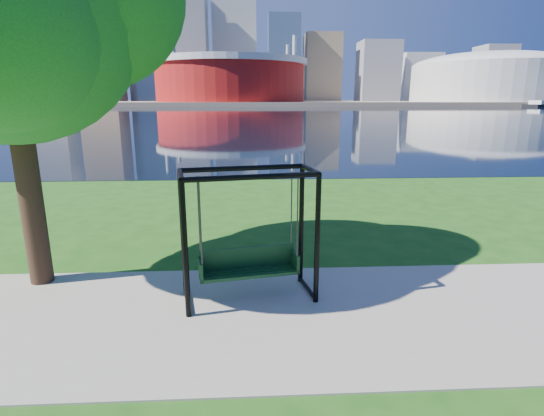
{
  "coord_description": "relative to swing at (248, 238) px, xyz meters",
  "views": [
    {
      "loc": [
        -0.2,
        -6.95,
        3.56
      ],
      "look_at": [
        0.17,
        0.0,
        1.76
      ],
      "focal_mm": 28.0,
      "sensor_mm": 36.0,
      "label": 1
    }
  ],
  "objects": [
    {
      "name": "arena",
      "position": [
        135.24,
        234.78,
        14.72
      ],
      "size": [
        84.0,
        84.0,
        26.56
      ],
      "color": "beige",
      "rests_on": "far_bank"
    },
    {
      "name": "ground",
      "position": [
        0.24,
        -0.22,
        -1.16
      ],
      "size": [
        900.0,
        900.0,
        0.0
      ],
      "primitive_type": "plane",
      "color": "#1E5114",
      "rests_on": "ground"
    },
    {
      "name": "swing",
      "position": [
        0.0,
        0.0,
        0.0
      ],
      "size": [
        2.48,
        1.42,
        2.39
      ],
      "rotation": [
        0.0,
        0.0,
        0.19
      ],
      "color": "black",
      "rests_on": "ground"
    },
    {
      "name": "river",
      "position": [
        0.24,
        101.78,
        -1.15
      ],
      "size": [
        900.0,
        180.0,
        0.02
      ],
      "primitive_type": "cube",
      "color": "black",
      "rests_on": "ground"
    },
    {
      "name": "skyline",
      "position": [
        -4.03,
        319.17,
        34.73
      ],
      "size": [
        392.0,
        66.0,
        96.5
      ],
      "color": "gray",
      "rests_on": "far_bank"
    },
    {
      "name": "path",
      "position": [
        0.24,
        -0.72,
        -1.14
      ],
      "size": [
        120.0,
        4.0,
        0.03
      ],
      "primitive_type": "cube",
      "color": "#9E937F",
      "rests_on": "ground"
    },
    {
      "name": "stadium",
      "position": [
        -9.76,
        234.78,
        13.07
      ],
      "size": [
        83.0,
        83.0,
        32.0
      ],
      "color": "maroon",
      "rests_on": "far_bank"
    },
    {
      "name": "far_bank",
      "position": [
        0.24,
        305.78,
        -0.16
      ],
      "size": [
        900.0,
        228.0,
        2.0
      ],
      "primitive_type": "cube",
      "color": "#937F60",
      "rests_on": "ground"
    }
  ]
}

